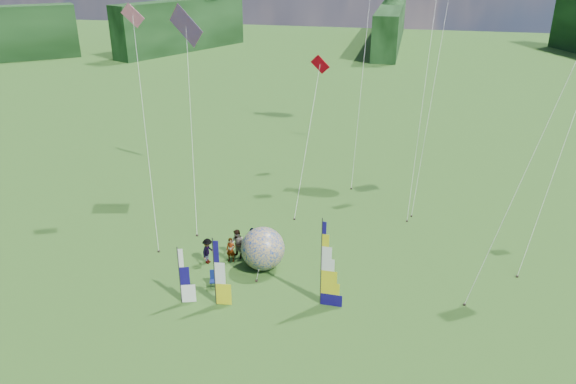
% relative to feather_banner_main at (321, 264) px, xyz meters
% --- Properties ---
extents(ground, '(220.00, 220.00, 0.00)m').
position_rel_feather_banner_main_xyz_m(ground, '(-1.03, -2.52, -2.39)').
color(ground, '#30471A').
rests_on(ground, ground).
extents(treeline_ring, '(210.00, 210.00, 8.00)m').
position_rel_feather_banner_main_xyz_m(treeline_ring, '(-1.03, -2.52, 1.61)').
color(treeline_ring, '#2B5B29').
rests_on(treeline_ring, ground).
extents(feather_banner_main, '(1.30, 0.14, 4.78)m').
position_rel_feather_banner_main_xyz_m(feather_banner_main, '(0.00, 0.00, 0.00)').
color(feather_banner_main, '#120A59').
rests_on(feather_banner_main, ground).
extents(side_banner_left, '(1.04, 0.21, 3.72)m').
position_rel_feather_banner_main_xyz_m(side_banner_left, '(-5.24, -1.15, -0.53)').
color(side_banner_left, yellow).
rests_on(side_banner_left, ground).
extents(side_banner_far, '(0.93, 0.39, 3.17)m').
position_rel_feather_banner_main_xyz_m(side_banner_far, '(-7.03, -1.41, -0.80)').
color(side_banner_far, white).
rests_on(side_banner_far, ground).
extents(bol_inflatable, '(2.95, 2.95, 2.49)m').
position_rel_feather_banner_main_xyz_m(bol_inflatable, '(-3.78, 2.84, -1.14)').
color(bol_inflatable, navy).
rests_on(bol_inflatable, ground).
extents(spectator_a, '(0.55, 0.36, 1.49)m').
position_rel_feather_banner_main_xyz_m(spectator_a, '(-5.80, 3.14, -1.64)').
color(spectator_a, '#66594C').
rests_on(spectator_a, ground).
extents(spectator_b, '(0.98, 0.84, 1.82)m').
position_rel_feather_banner_main_xyz_m(spectator_b, '(-5.53, 3.59, -1.48)').
color(spectator_b, '#66594C').
rests_on(spectator_b, ground).
extents(spectator_c, '(0.50, 1.05, 1.56)m').
position_rel_feather_banner_main_xyz_m(spectator_c, '(-7.05, 2.66, -1.61)').
color(spectator_c, '#66594C').
rests_on(spectator_c, ground).
extents(spectator_d, '(1.11, 1.03, 1.84)m').
position_rel_feather_banner_main_xyz_m(spectator_d, '(-4.74, 4.00, -1.47)').
color(spectator_d, '#66594C').
rests_on(spectator_d, ground).
extents(camp_chair, '(0.68, 0.68, 0.95)m').
position_rel_feather_banner_main_xyz_m(camp_chair, '(-5.83, 0.32, -1.92)').
color(camp_chair, '#0A1748').
rests_on(camp_chair, ground).
extents(kite_whale, '(9.34, 16.97, 22.75)m').
position_rel_feather_banner_main_xyz_m(kite_whale, '(4.67, 16.96, 8.98)').
color(kite_whale, black).
rests_on(kite_whale, ground).
extents(kite_rainbow_delta, '(12.54, 15.07, 14.49)m').
position_rel_feather_banner_main_xyz_m(kite_rainbow_delta, '(-10.37, 9.53, 4.85)').
color(kite_rainbow_delta, '#F7613B').
rests_on(kite_rainbow_delta, ground).
extents(kite_parafoil, '(12.30, 12.59, 17.69)m').
position_rel_feather_banner_main_xyz_m(kite_parafoil, '(10.05, 4.56, 6.45)').
color(kite_parafoil, '#B2140D').
rests_on(kite_parafoil, ground).
extents(small_kite_red, '(4.63, 10.02, 10.32)m').
position_rel_feather_banner_main_xyz_m(small_kite_red, '(-3.13, 12.88, 2.77)').
color(small_kite_red, '#EC0115').
rests_on(small_kite_red, ground).
extents(small_kite_orange, '(7.02, 11.27, 18.19)m').
position_rel_feather_banner_main_xyz_m(small_kite_orange, '(5.16, 15.43, 6.71)').
color(small_kite_orange, '#F35800').
rests_on(small_kite_orange, ground).
extents(small_kite_yellow, '(7.57, 11.13, 13.80)m').
position_rel_feather_banner_main_xyz_m(small_kite_yellow, '(12.40, 9.05, 4.51)').
color(small_kite_yellow, '#FFF941').
rests_on(small_kite_yellow, ground).
extents(small_kite_pink, '(6.73, 9.63, 14.29)m').
position_rel_feather_banner_main_xyz_m(small_kite_pink, '(-12.15, 6.50, 4.76)').
color(small_kite_pink, pink).
rests_on(small_kite_pink, ground).
extents(small_kite_green, '(4.92, 12.52, 20.85)m').
position_rel_feather_banner_main_xyz_m(small_kite_green, '(-0.09, 20.33, 8.04)').
color(small_kite_green, '#259C11').
rests_on(small_kite_green, ground).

